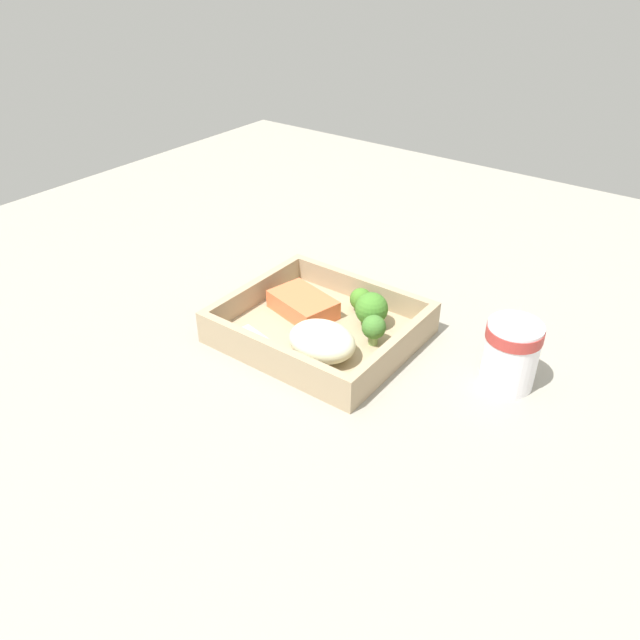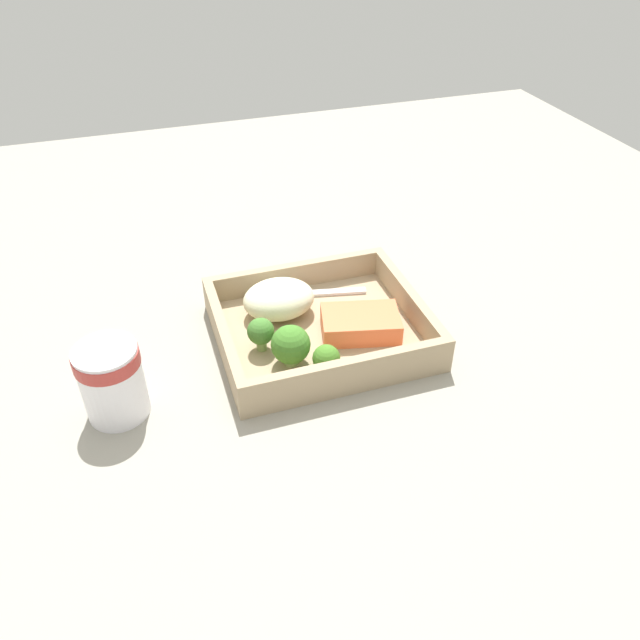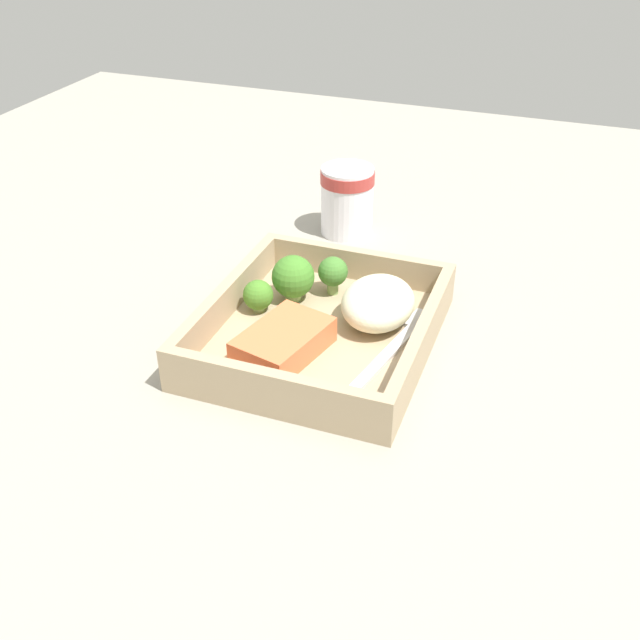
{
  "view_description": "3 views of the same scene",
  "coord_description": "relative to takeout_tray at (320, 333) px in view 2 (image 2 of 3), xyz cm",
  "views": [
    {
      "loc": [
        42.6,
        -57.31,
        48.47
      ],
      "look_at": [
        0.0,
        0.0,
        2.7
      ],
      "focal_mm": 35.0,
      "sensor_mm": 36.0,
      "label": 1
    },
    {
      "loc": [
        18.97,
        57.81,
        48.79
      ],
      "look_at": [
        0.0,
        0.0,
        2.7
      ],
      "focal_mm": 35.0,
      "sensor_mm": 36.0,
      "label": 2
    },
    {
      "loc": [
        -58.24,
        -21.43,
        43.09
      ],
      "look_at": [
        0.0,
        0.0,
        2.7
      ],
      "focal_mm": 42.0,
      "sensor_mm": 36.0,
      "label": 3
    }
  ],
  "objects": [
    {
      "name": "mashed_potatoes",
      "position": [
        3.89,
        -4.8,
        2.87
      ],
      "size": [
        9.09,
        7.3,
        4.54
      ],
      "primitive_type": "ellipsoid",
      "color": "beige",
      "rests_on": "takeout_tray"
    },
    {
      "name": "broccoli_floret_2",
      "position": [
        7.73,
        1.37,
        3.13
      ],
      "size": [
        3.22,
        3.22,
        4.27
      ],
      "color": "#799956",
      "rests_on": "takeout_tray"
    },
    {
      "name": "salmon_fillet",
      "position": [
        -4.53,
        2.04,
        1.93
      ],
      "size": [
        10.58,
        8.15,
        2.66
      ],
      "primitive_type": "cube",
      "rotation": [
        0.0,
        0.0,
        -0.24
      ],
      "color": "#F36E41",
      "rests_on": "takeout_tray"
    },
    {
      "name": "fork",
      "position": [
        0.37,
        -7.87,
        0.82
      ],
      "size": [
        15.79,
        4.94,
        0.44
      ],
      "color": "silver",
      "rests_on": "takeout_tray"
    },
    {
      "name": "takeout_tray",
      "position": [
        0.0,
        0.0,
        0.0
      ],
      "size": [
        25.03,
        21.83,
        1.2
      ],
      "primitive_type": "cube",
      "color": "tan",
      "rests_on": "ground_plane"
    },
    {
      "name": "tray_rim",
      "position": [
        0.0,
        0.0,
        2.32
      ],
      "size": [
        25.03,
        21.83,
        3.44
      ],
      "color": "tan",
      "rests_on": "takeout_tray"
    },
    {
      "name": "broccoli_floret_3",
      "position": [
        1.71,
        7.46,
        2.42
      ],
      "size": [
        3.17,
        3.17,
        3.46
      ],
      "color": "#7C995C",
      "rests_on": "takeout_tray"
    },
    {
      "name": "broccoli_floret_1",
      "position": [
        5.11,
        4.9,
        3.25
      ],
      "size": [
        4.56,
        4.56,
        5.02
      ],
      "color": "#89AA65",
      "rests_on": "takeout_tray"
    },
    {
      "name": "paper_cup",
      "position": [
        24.65,
        5.44,
        4.25
      ],
      "size": [
        6.76,
        6.76,
        8.69
      ],
      "color": "white",
      "rests_on": "ground_plane"
    },
    {
      "name": "ground_plane",
      "position": [
        0.0,
        0.0,
        -1.6
      ],
      "size": [
        160.0,
        160.0,
        2.0
      ],
      "primitive_type": "cube",
      "color": "gray"
    }
  ]
}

